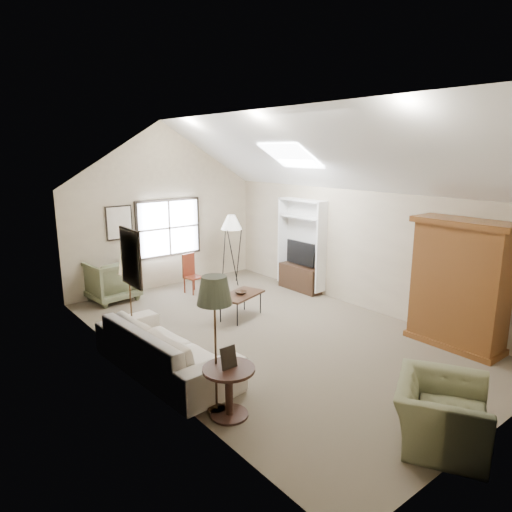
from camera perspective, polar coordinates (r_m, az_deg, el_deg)
room_shell at (r=7.92m, az=1.85°, el=12.33°), size 5.01×8.01×4.00m
window at (r=11.43m, az=-10.83°, el=3.47°), size 1.72×0.08×1.42m
skylight at (r=9.45m, az=4.37°, el=12.49°), size 0.80×1.20×0.52m
wall_art at (r=8.75m, az=-16.14°, el=2.14°), size 1.97×3.71×0.88m
armoire at (r=8.46m, az=24.13°, el=-3.25°), size 0.60×1.50×2.20m
tv_alcove at (r=10.89m, az=5.69°, el=1.57°), size 0.32×1.30×2.10m
media_console at (r=11.08m, az=5.52°, el=-2.76°), size 0.34×1.18×0.60m
tv_panel at (r=10.93m, az=5.59°, el=0.37°), size 0.05×0.90×0.55m
sofa at (r=7.20m, az=-11.30°, el=-11.14°), size 1.22×2.72×0.78m
armchair_near at (r=5.92m, az=22.14°, el=-17.79°), size 1.47×1.41×0.74m
armchair_far at (r=10.75m, az=-17.67°, el=-2.89°), size 1.10×1.13×0.93m
coffee_table at (r=9.26m, az=-1.89°, el=-6.24°), size 1.10×0.83×0.50m
bowl at (r=9.17m, az=-1.90°, el=-4.59°), size 0.30×0.30×0.06m
side_table at (r=6.02m, az=-3.39°, el=-16.60°), size 0.71×0.71×0.67m
side_chair at (r=10.88m, az=-7.85°, el=-2.20°), size 0.42×0.42×0.93m
tripod_lamp at (r=11.42m, az=-3.05°, el=0.85°), size 0.65×0.65×1.79m
dark_lamp at (r=5.87m, az=-5.09°, el=-10.94°), size 0.47×0.47×1.85m
tan_lamp at (r=8.06m, az=-15.41°, el=-5.32°), size 0.35×0.35×1.66m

